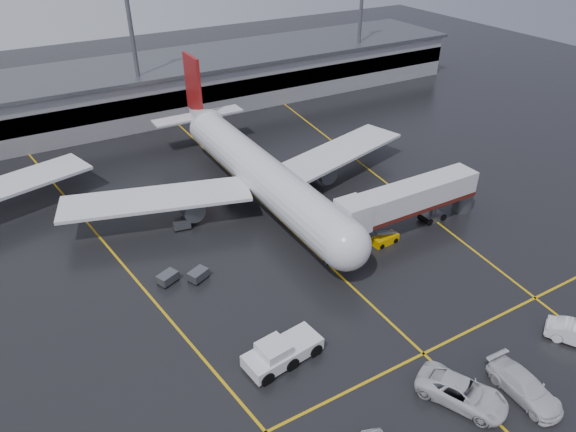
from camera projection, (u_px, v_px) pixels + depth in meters
ground at (294, 233)px, 61.46m from camera, size 220.00×220.00×0.00m
apron_line_centre at (294, 233)px, 61.45m from camera, size 0.25×90.00×0.02m
apron_line_stop at (423, 354)px, 45.25m from camera, size 60.00×0.25×0.02m
apron_line_left at (101, 239)px, 60.27m from camera, size 9.99×69.35×0.02m
apron_line_right at (365, 166)px, 76.50m from camera, size 7.57×69.64×0.02m
terminal at (159, 87)px, 94.49m from camera, size 122.00×19.00×8.60m
light_mast_mid at (133, 39)px, 82.66m from camera, size 3.00×1.20×25.45m
light_mast_right at (361, 12)px, 101.88m from camera, size 3.00×1.20×25.45m
main_airliner at (256, 169)px, 66.39m from camera, size 48.80×45.60×14.10m
jet_bridge at (410, 201)px, 60.05m from camera, size 19.90×3.40×6.05m
pushback_tractor at (281, 353)px, 44.06m from camera, size 7.15×3.71×2.45m
belt_loader at (385, 239)px, 59.40m from camera, size 3.28×1.70×2.02m
service_van_a at (462, 392)px, 40.56m from camera, size 5.92×7.70×1.94m
service_van_b at (525, 387)px, 41.05m from camera, size 2.86×6.50×1.86m
baggage_cart_a at (198, 275)px, 53.66m from camera, size 2.36×2.03×1.12m
baggage_cart_b at (168, 278)px, 53.25m from camera, size 2.35×2.00×1.12m
baggage_cart_c at (182, 224)px, 61.90m from camera, size 2.19×1.62×1.12m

